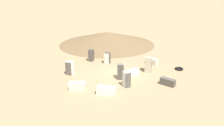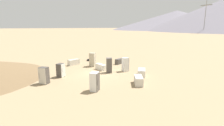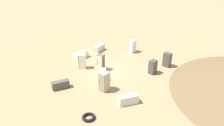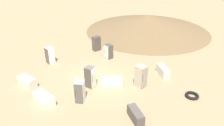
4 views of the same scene
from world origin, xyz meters
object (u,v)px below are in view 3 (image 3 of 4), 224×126
object	(u,v)px
discarded_fridge_0	(61,85)
discarded_fridge_6	(81,55)
discarded_fridge_3	(82,61)
discarded_fridge_8	(101,62)
discarded_fridge_4	(167,60)
discarded_fridge_9	(103,74)
scrap_tire	(89,117)
discarded_fridge_7	(128,99)
discarded_fridge_5	(132,46)
discarded_fridge_2	(104,82)
discarded_fridge_10	(153,67)
discarded_fridge_1	(99,48)

from	to	relation	value
discarded_fridge_0	discarded_fridge_6	world-z (taller)	discarded_fridge_0
discarded_fridge_3	discarded_fridge_8	world-z (taller)	discarded_fridge_8
discarded_fridge_4	discarded_fridge_8	xyz separation A→B (m)	(-0.65, 7.19, 0.07)
discarded_fridge_4	discarded_fridge_9	bearing A→B (deg)	-117.20
discarded_fridge_3	discarded_fridge_4	distance (m)	9.16
scrap_tire	discarded_fridge_9	bearing A→B (deg)	-9.52
discarded_fridge_0	discarded_fridge_4	xyz separation A→B (m)	(4.19, -10.77, 0.42)
discarded_fridge_7	discarded_fridge_9	xyz separation A→B (m)	(4.27, 2.10, -0.03)
discarded_fridge_0	discarded_fridge_9	bearing A→B (deg)	-88.54
discarded_fridge_6	discarded_fridge_9	distance (m)	5.33
discarded_fridge_6	scrap_tire	size ratio (longest dim) A/B	1.87
discarded_fridge_4	scrap_tire	xyz separation A→B (m)	(-8.39, 7.91, -0.68)
discarded_fridge_5	discarded_fridge_8	distance (m)	5.98
discarded_fridge_6	discarded_fridge_9	xyz separation A→B (m)	(-4.58, -2.73, -0.01)
discarded_fridge_3	discarded_fridge_7	distance (m)	7.72
discarded_fridge_0	discarded_fridge_6	xyz separation A→B (m)	(6.44, -1.14, -0.00)
scrap_tire	discarded_fridge_6	bearing A→B (deg)	9.14
discarded_fridge_2	discarded_fridge_9	size ratio (longest dim) A/B	1.08
discarded_fridge_6	discarded_fridge_3	bearing A→B (deg)	139.61
discarded_fridge_5	discarded_fridge_10	bearing A→B (deg)	-120.20
discarded_fridge_5	discarded_fridge_10	xyz separation A→B (m)	(-5.49, -1.51, -0.07)
discarded_fridge_3	discarded_fridge_2	bearing A→B (deg)	-148.70
discarded_fridge_4	discarded_fridge_8	bearing A→B (deg)	-130.76
discarded_fridge_5	discarded_fridge_10	distance (m)	5.70
discarded_fridge_7	scrap_tire	size ratio (longest dim) A/B	1.71
discarded_fridge_7	discarded_fridge_9	bearing A→B (deg)	9.51
discarded_fridge_3	discarded_fridge_6	world-z (taller)	discarded_fridge_3
discarded_fridge_8	discarded_fridge_9	distance (m)	1.79
discarded_fridge_6	discarded_fridge_7	distance (m)	10.08
discarded_fridge_5	discarded_fridge_2	bearing A→B (deg)	-157.19
discarded_fridge_6	discarded_fridge_7	bearing A→B (deg)	157.68
discarded_fridge_6	discarded_fridge_10	bearing A→B (deg)	-166.91
discarded_fridge_3	discarded_fridge_6	bearing A→B (deg)	13.20
discarded_fridge_1	discarded_fridge_8	size ratio (longest dim) A/B	1.03
discarded_fridge_4	discarded_fridge_10	xyz separation A→B (m)	(-1.52, 1.87, -0.07)
discarded_fridge_4	discarded_fridge_7	xyz separation A→B (m)	(-6.60, 4.79, -0.40)
discarded_fridge_3	discarded_fridge_4	bearing A→B (deg)	-85.82
discarded_fridge_4	discarded_fridge_2	bearing A→B (deg)	-101.77
discarded_fridge_6	scrap_tire	xyz separation A→B (m)	(-10.64, -1.71, -0.25)
discarded_fridge_0	scrap_tire	bearing A→B (deg)	-169.95
discarded_fridge_0	discarded_fridge_7	xyz separation A→B (m)	(-2.41, -5.98, 0.02)
discarded_fridge_4	scrap_tire	distance (m)	11.55
discarded_fridge_2	discarded_fridge_5	xyz separation A→B (m)	(8.57, -3.40, -0.11)
discarded_fridge_2	discarded_fridge_8	world-z (taller)	discarded_fridge_2
scrap_tire	discarded_fridge_1	bearing A→B (deg)	-1.59
discarded_fridge_7	discarded_fridge_0	bearing A→B (deg)	51.30
discarded_fridge_3	discarded_fridge_4	world-z (taller)	discarded_fridge_3
discarded_fridge_5	discarded_fridge_6	size ratio (longest dim) A/B	0.84
discarded_fridge_3	scrap_tire	distance (m)	8.27
discarded_fridge_2	discarded_fridge_4	world-z (taller)	discarded_fridge_2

